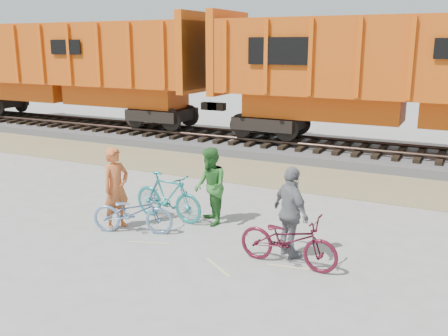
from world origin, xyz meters
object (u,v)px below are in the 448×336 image
at_px(hopper_car_center, 415,74).
at_px(bicycle_blue, 133,212).
at_px(bicycle_maroon, 288,240).
at_px(person_woman, 291,213).
at_px(bicycle_teal, 168,196).
at_px(person_man, 210,186).
at_px(person_solo, 116,188).
at_px(hopper_car_left, 69,65).

distance_m(hopper_car_center, bicycle_blue, 10.78).
bearing_deg(bicycle_maroon, person_woman, 16.34).
height_order(bicycle_teal, person_man, person_man).
bearing_deg(person_woman, bicycle_blue, 42.86).
bearing_deg(bicycle_blue, person_solo, 59.55).
distance_m(hopper_car_center, person_man, 9.10).
relative_size(bicycle_blue, bicycle_maroon, 0.93).
height_order(hopper_car_left, bicycle_blue, hopper_car_left).
distance_m(bicycle_blue, person_man, 1.79).
height_order(person_solo, person_woman, person_solo).
relative_size(hopper_car_center, person_woman, 7.90).
bearing_deg(bicycle_maroon, bicycle_teal, 73.65).
relative_size(hopper_car_left, person_man, 7.99).
relative_size(bicycle_teal, person_solo, 1.02).
xyz_separation_m(hopper_car_left, bicycle_teal, (10.73, -8.42, -2.45)).
height_order(hopper_car_left, person_solo, hopper_car_left).
xyz_separation_m(person_man, person_woman, (2.21, -0.92, 0.01)).
bearing_deg(person_man, hopper_car_left, -166.43).
xyz_separation_m(bicycle_blue, person_solo, (-0.50, 0.10, 0.45)).
relative_size(hopper_car_center, person_man, 7.99).
bearing_deg(person_woman, bicycle_maroon, 141.54).
bearing_deg(hopper_car_left, bicycle_maroon, -34.18).
xyz_separation_m(bicycle_maroon, person_man, (-2.31, 1.32, 0.38)).
bearing_deg(person_solo, hopper_car_center, -15.29).
xyz_separation_m(hopper_car_left, hopper_car_center, (15.00, 0.00, 0.00)).
distance_m(bicycle_teal, person_man, 1.07).
relative_size(hopper_car_center, bicycle_teal, 7.54).
height_order(bicycle_maroon, person_solo, person_solo).
bearing_deg(bicycle_teal, person_woman, -97.40).
bearing_deg(person_man, bicycle_maroon, 18.90).
bearing_deg(bicycle_blue, bicycle_teal, -31.35).
distance_m(hopper_car_left, bicycle_maroon, 17.16).
distance_m(hopper_car_center, person_woman, 9.44).
xyz_separation_m(person_solo, person_woman, (3.94, 0.22, -0.02)).
bearing_deg(bicycle_blue, hopper_car_left, 28.86).
xyz_separation_m(hopper_car_center, bicycle_blue, (-4.49, -9.46, -2.54)).
distance_m(hopper_car_left, hopper_car_center, 15.00).
xyz_separation_m(hopper_car_center, person_solo, (-4.99, -9.36, -2.10)).
height_order(hopper_car_center, person_solo, hopper_car_center).
height_order(bicycle_maroon, person_man, person_man).
bearing_deg(person_woman, bicycle_teal, 24.90).
relative_size(person_man, person_woman, 0.99).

